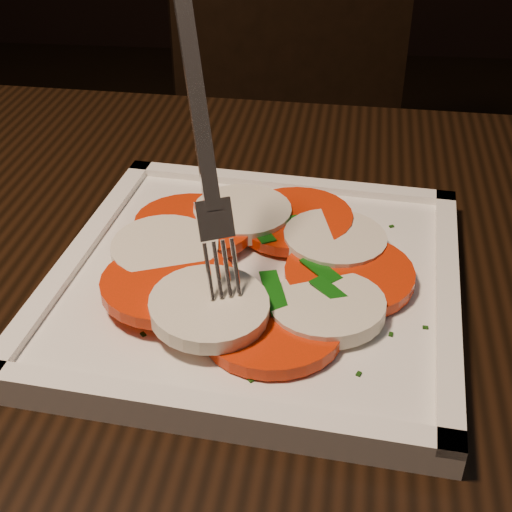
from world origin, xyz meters
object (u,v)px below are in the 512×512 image
object	(u,v)px
table	(142,436)
fork	(198,128)
chair	(304,131)
plate	(256,283)

from	to	relation	value
table	fork	size ratio (longest dim) A/B	6.98
table	fork	bearing A→B (deg)	45.73
chair	plate	size ratio (longest dim) A/B	3.43
chair	plate	bearing A→B (deg)	-107.48
table	fork	world-z (taller)	fork
table	chair	size ratio (longest dim) A/B	1.34
chair	fork	xyz separation A→B (m)	(-0.04, -0.75, 0.34)
table	fork	distance (m)	0.23
plate	fork	size ratio (longest dim) A/B	1.52
plate	chair	bearing A→B (deg)	89.23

